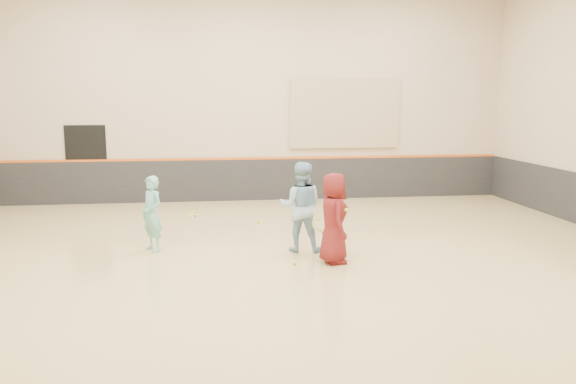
{
  "coord_description": "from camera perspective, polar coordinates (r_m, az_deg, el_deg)",
  "views": [
    {
      "loc": [
        -0.92,
        -10.09,
        2.9
      ],
      "look_at": [
        0.43,
        0.4,
        1.15
      ],
      "focal_mm": 35.0,
      "sensor_mm": 36.0,
      "label": 1
    }
  ],
  "objects": [
    {
      "name": "ball_in_hand",
      "position": [
        9.79,
        5.96,
        -1.82
      ],
      "size": [
        0.07,
        0.07,
        0.07
      ],
      "primitive_type": "sphere",
      "color": "#D4E835",
      "rests_on": "young_man"
    },
    {
      "name": "ball_beside_spare",
      "position": [
        13.24,
        -3.01,
        -3.11
      ],
      "size": [
        0.07,
        0.07,
        0.07
      ],
      "primitive_type": "sphere",
      "color": "gold",
      "rests_on": "floor"
    },
    {
      "name": "spare_racket",
      "position": [
        14.55,
        -9.63,
        -2.07
      ],
      "size": [
        0.71,
        0.71,
        0.08
      ],
      "primitive_type": null,
      "color": "#CCE131",
      "rests_on": "floor"
    },
    {
      "name": "ball_under_racket",
      "position": [
        10.01,
        0.66,
        -7.25
      ],
      "size": [
        0.07,
        0.07,
        0.07
      ],
      "primitive_type": "sphere",
      "color": "gold",
      "rests_on": "floor"
    },
    {
      "name": "girl",
      "position": [
        11.09,
        -13.64,
        -2.15
      ],
      "size": [
        0.61,
        0.63,
        1.46
      ],
      "primitive_type": "imported",
      "rotation": [
        0.0,
        0.0,
        -0.88
      ],
      "color": "#75CBC6",
      "rests_on": "floor"
    },
    {
      "name": "acoustic_panel",
      "position": [
        16.47,
        5.81,
        7.96
      ],
      "size": [
        3.2,
        0.08,
        2.0
      ],
      "primitive_type": "cube",
      "color": "tan",
      "rests_on": "wall_back"
    },
    {
      "name": "young_man",
      "position": [
        10.02,
        4.65,
        -2.66
      ],
      "size": [
        0.57,
        0.83,
        1.63
      ],
      "primitive_type": "imported",
      "rotation": [
        0.0,
        0.0,
        1.64
      ],
      "color": "maroon",
      "rests_on": "floor"
    },
    {
      "name": "accent_stripe",
      "position": [
        16.16,
        -4.01,
        3.41
      ],
      "size": [
        14.9,
        0.03,
        0.06
      ],
      "primitive_type": "cube",
      "color": "#D85914",
      "rests_on": "wall_back"
    },
    {
      "name": "wainscot_back",
      "position": [
        16.25,
        -3.99,
        1.24
      ],
      "size": [
        14.9,
        0.04,
        1.2
      ],
      "primitive_type": "cube",
      "color": "#232326",
      "rests_on": "floor"
    },
    {
      "name": "room",
      "position": [
        10.34,
        -2.06,
        -2.25
      ],
      "size": [
        15.04,
        12.04,
        6.22
      ],
      "color": "tan",
      "rests_on": "ground"
    },
    {
      "name": "instructor",
      "position": [
        10.76,
        1.31,
        -1.51
      ],
      "size": [
        0.97,
        0.84,
        1.73
      ],
      "primitive_type": "imported",
      "rotation": [
        0.0,
        0.0,
        2.9
      ],
      "color": "#90C0DF",
      "rests_on": "floor"
    },
    {
      "name": "doorway",
      "position": [
        16.56,
        -19.77,
        2.61
      ],
      "size": [
        1.1,
        0.05,
        2.2
      ],
      "primitive_type": "cube",
      "color": "black",
      "rests_on": "floor"
    },
    {
      "name": "held_racket",
      "position": [
        10.51,
        3.19,
        -3.35
      ],
      "size": [
        0.5,
        0.5,
        0.47
      ],
      "primitive_type": null,
      "color": "#B4DE30",
      "rests_on": "instructor"
    }
  ]
}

